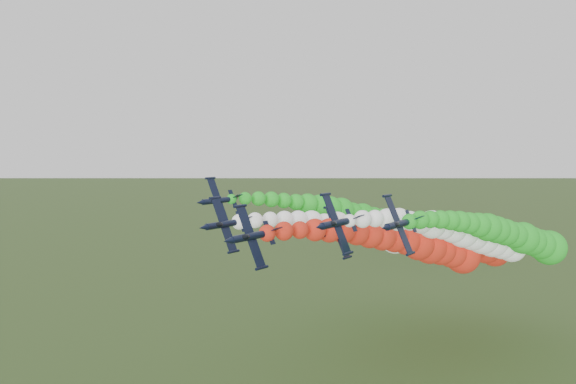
% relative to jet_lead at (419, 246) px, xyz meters
% --- Properties ---
extents(jet_lead, '(16.80, 84.84, 23.22)m').
position_rel_jet_lead_xyz_m(jet_lead, '(0.00, 0.00, 0.00)').
color(jet_lead, black).
rests_on(jet_lead, ground).
extents(jet_inner_left, '(16.58, 84.63, 23.01)m').
position_rel_jet_lead_xyz_m(jet_inner_left, '(-12.40, 7.51, 0.16)').
color(jet_inner_left, black).
rests_on(jet_inner_left, ground).
extents(jet_inner_right, '(16.16, 84.20, 22.58)m').
position_rel_jet_lead_xyz_m(jet_inner_right, '(8.97, 11.38, 1.72)').
color(jet_inner_right, black).
rests_on(jet_inner_right, ground).
extents(jet_outer_left, '(17.21, 85.25, 23.63)m').
position_rel_jet_lead_xyz_m(jet_outer_left, '(-25.07, 21.32, 2.53)').
color(jet_outer_left, black).
rests_on(jet_outer_left, ground).
extents(jet_outer_right, '(16.92, 84.96, 23.34)m').
position_rel_jet_lead_xyz_m(jet_outer_right, '(17.04, 20.60, 0.91)').
color(jet_outer_right, black).
rests_on(jet_outer_right, ground).
extents(jet_trail, '(16.92, 84.96, 23.34)m').
position_rel_jet_lead_xyz_m(jet_trail, '(1.27, 28.18, -2.85)').
color(jet_trail, black).
rests_on(jet_trail, ground).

